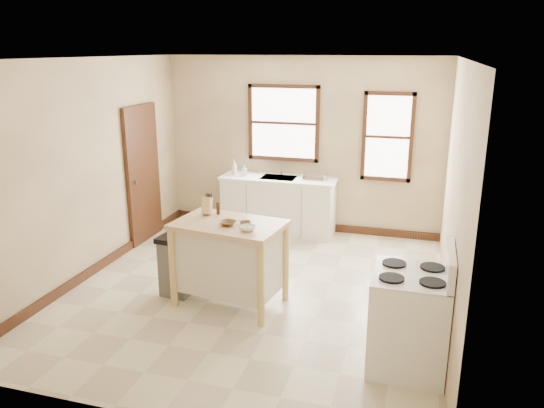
{
  "coord_description": "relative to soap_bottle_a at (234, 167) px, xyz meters",
  "views": [
    {
      "loc": [
        1.91,
        -5.74,
        2.91
      ],
      "look_at": [
        0.11,
        0.4,
        1.02
      ],
      "focal_mm": 35.0,
      "sensor_mm": 36.0,
      "label": 1
    }
  ],
  "objects": [
    {
      "name": "floor",
      "position": [
        1.05,
        -2.18,
        -1.04
      ],
      "size": [
        5.0,
        5.0,
        0.0
      ],
      "primitive_type": "plane",
      "color": "beige",
      "rests_on": "ground"
    },
    {
      "name": "ceiling",
      "position": [
        1.05,
        -2.18,
        1.76
      ],
      "size": [
        5.0,
        5.0,
        0.0
      ],
      "primitive_type": "plane",
      "rotation": [
        3.14,
        0.0,
        0.0
      ],
      "color": "white",
      "rests_on": "ground"
    },
    {
      "name": "wall_back",
      "position": [
        1.05,
        0.32,
        0.36
      ],
      "size": [
        4.5,
        0.04,
        2.8
      ],
      "primitive_type": "cube",
      "color": "beige",
      "rests_on": "ground"
    },
    {
      "name": "wall_left",
      "position": [
        -1.2,
        -2.18,
        0.36
      ],
      "size": [
        0.04,
        5.0,
        2.8
      ],
      "primitive_type": "cube",
      "color": "beige",
      "rests_on": "ground"
    },
    {
      "name": "wall_right",
      "position": [
        3.3,
        -2.18,
        0.36
      ],
      "size": [
        0.04,
        5.0,
        2.8
      ],
      "primitive_type": "cube",
      "color": "beige",
      "rests_on": "ground"
    },
    {
      "name": "window_main",
      "position": [
        0.75,
        0.3,
        0.71
      ],
      "size": [
        1.17,
        0.06,
        1.22
      ],
      "primitive_type": null,
      "color": "black",
      "rests_on": "wall_back"
    },
    {
      "name": "window_side",
      "position": [
        2.4,
        0.3,
        0.56
      ],
      "size": [
        0.77,
        0.06,
        1.37
      ],
      "primitive_type": null,
      "color": "black",
      "rests_on": "wall_back"
    },
    {
      "name": "door_left",
      "position": [
        -1.16,
        -0.88,
        0.01
      ],
      "size": [
        0.06,
        0.9,
        2.1
      ],
      "primitive_type": "cube",
      "color": "black",
      "rests_on": "ground"
    },
    {
      "name": "baseboard_back",
      "position": [
        1.05,
        0.29,
        -0.98
      ],
      "size": [
        4.5,
        0.04,
        0.12
      ],
      "primitive_type": "cube",
      "color": "black",
      "rests_on": "ground"
    },
    {
      "name": "baseboard_left",
      "position": [
        -1.17,
        -2.18,
        -0.98
      ],
      "size": [
        0.04,
        5.0,
        0.12
      ],
      "primitive_type": "cube",
      "color": "black",
      "rests_on": "ground"
    },
    {
      "name": "sink_counter",
      "position": [
        0.75,
        0.02,
        -0.58
      ],
      "size": [
        1.86,
        0.62,
        0.92
      ],
      "primitive_type": null,
      "color": "white",
      "rests_on": "ground"
    },
    {
      "name": "faucet",
      "position": [
        0.75,
        0.2,
        -0.01
      ],
      "size": [
        0.03,
        0.03,
        0.22
      ],
      "primitive_type": "cylinder",
      "color": "silver",
      "rests_on": "sink_counter"
    },
    {
      "name": "soap_bottle_a",
      "position": [
        0.0,
        0.0,
        0.0
      ],
      "size": [
        0.12,
        0.12,
        0.24
      ],
      "primitive_type": "imported",
      "rotation": [
        0.0,
        0.0,
        0.4
      ],
      "color": "#B2B2B2",
      "rests_on": "sink_counter"
    },
    {
      "name": "soap_bottle_b",
      "position": [
        0.19,
        -0.03,
        -0.03
      ],
      "size": [
        0.1,
        0.11,
        0.18
      ],
      "primitive_type": "imported",
      "rotation": [
        0.0,
        0.0,
        0.42
      ],
      "color": "#B2B2B2",
      "rests_on": "sink_counter"
    },
    {
      "name": "dish_rack",
      "position": [
        1.33,
        0.05,
        -0.08
      ],
      "size": [
        0.45,
        0.41,
        0.09
      ],
      "primitive_type": null,
      "rotation": [
        0.0,
        0.0,
        0.43
      ],
      "color": "silver",
      "rests_on": "sink_counter"
    },
    {
      "name": "kitchen_island",
      "position": [
        0.88,
        -2.58,
        -0.54
      ],
      "size": [
        1.32,
        0.94,
        1.0
      ],
      "primitive_type": null,
      "rotation": [
        0.0,
        0.0,
        -0.14
      ],
      "color": "#E6B487",
      "rests_on": "ground"
    },
    {
      "name": "knife_block",
      "position": [
        0.53,
        -2.36,
        0.06
      ],
      "size": [
        0.1,
        0.1,
        0.2
      ],
      "primitive_type": null,
      "rotation": [
        0.0,
        0.0,
        0.05
      ],
      "color": "tan",
      "rests_on": "kitchen_island"
    },
    {
      "name": "pepper_grinder",
      "position": [
        0.65,
        -2.31,
        0.04
      ],
      "size": [
        0.04,
        0.04,
        0.15
      ],
      "primitive_type": "cylinder",
      "rotation": [
        0.0,
        0.0,
        0.0
      ],
      "color": "#3F2110",
      "rests_on": "kitchen_island"
    },
    {
      "name": "bowl_a",
      "position": [
        0.9,
        -2.66,
        -0.02
      ],
      "size": [
        0.22,
        0.22,
        0.05
      ],
      "primitive_type": "imported",
      "rotation": [
        0.0,
        0.0,
        -0.21
      ],
      "color": "brown",
      "rests_on": "kitchen_island"
    },
    {
      "name": "bowl_b",
      "position": [
        1.09,
        -2.6,
        -0.02
      ],
      "size": [
        0.19,
        0.19,
        0.04
      ],
      "primitive_type": "imported",
      "rotation": [
        0.0,
        0.0,
        0.41
      ],
      "color": "brown",
      "rests_on": "kitchen_island"
    },
    {
      "name": "bowl_c",
      "position": [
        1.18,
        -2.78,
        -0.01
      ],
      "size": [
        0.2,
        0.2,
        0.05
      ],
      "primitive_type": "imported",
      "rotation": [
        0.0,
        0.0,
        -0.16
      ],
      "color": "white",
      "rests_on": "kitchen_island"
    },
    {
      "name": "trash_bin",
      "position": [
        0.18,
        -2.55,
        -0.67
      ],
      "size": [
        0.42,
        0.36,
        0.75
      ],
      "primitive_type": null,
      "rotation": [
        0.0,
        0.0,
        -0.1
      ],
      "color": "#5D5D5B",
      "rests_on": "ground"
    },
    {
      "name": "gas_stove",
      "position": [
        2.94,
        -3.31,
        -0.44
      ],
      "size": [
        0.76,
        0.77,
        1.21
      ],
      "primitive_type": null,
      "color": "white",
      "rests_on": "ground"
    }
  ]
}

